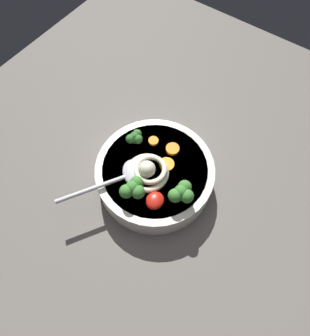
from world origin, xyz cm
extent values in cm
cube|color=#5B5651|center=(0.00, 0.00, 1.49)|extent=(109.03, 109.03, 2.98)
cylinder|color=silver|center=(0.02, 4.00, 5.76)|extent=(22.82, 22.82, 5.56)
cylinder|color=gold|center=(0.02, 4.00, 5.98)|extent=(20.08, 20.08, 5.12)
torus|color=beige|center=(-1.86, 4.43, 9.10)|extent=(8.14, 8.14, 1.12)
torus|color=beige|center=(-1.34, 4.08, 10.00)|extent=(8.72, 8.72, 1.01)
sphere|color=beige|center=(-1.86, 4.43, 10.56)|extent=(3.16, 3.16, 3.16)
ellipsoid|color=#B7B7BC|center=(-3.35, 6.13, 9.34)|extent=(6.92, 7.42, 1.60)
cylinder|color=#B7B7BC|center=(-9.70, 10.12, 9.34)|extent=(13.12, 8.67, 0.80)
ellipsoid|color=#B2190F|center=(-5.60, 0.32, 9.33)|extent=(3.51, 3.16, 1.58)
cylinder|color=#7A9E60|center=(-2.27, -3.14, 9.22)|extent=(1.27, 1.27, 1.36)
sphere|color=#38752D|center=(-2.27, -3.14, 11.15)|extent=(2.49, 2.49, 2.49)
sphere|color=#38752D|center=(-1.02, -3.14, 10.92)|extent=(2.49, 2.49, 2.49)
sphere|color=#38752D|center=(-3.40, -2.68, 11.03)|extent=(2.49, 2.49, 2.49)
sphere|color=#38752D|center=(-2.27, -4.38, 10.97)|extent=(2.49, 2.49, 2.49)
cylinder|color=#7A9E60|center=(2.46, 10.65, 9.03)|extent=(0.92, 0.92, 0.98)
sphere|color=#2D6628|center=(2.46, 10.65, 10.43)|extent=(1.80, 1.80, 1.80)
sphere|color=#2D6628|center=(3.36, 10.65, 10.26)|extent=(1.80, 1.80, 1.80)
sphere|color=#2D6628|center=(1.64, 10.98, 10.34)|extent=(1.80, 1.80, 1.80)
sphere|color=#2D6628|center=(2.46, 9.75, 10.29)|extent=(1.80, 1.80, 1.80)
cylinder|color=#7A9E60|center=(-6.53, 4.17, 9.22)|extent=(1.27, 1.27, 1.36)
sphere|color=#38752D|center=(-6.53, 4.17, 11.15)|extent=(2.49, 2.49, 2.49)
sphere|color=#38752D|center=(-5.28, 4.17, 10.92)|extent=(2.49, 2.49, 2.49)
sphere|color=#38752D|center=(-7.66, 4.62, 11.03)|extent=(2.49, 2.49, 2.49)
sphere|color=#38752D|center=(-6.53, 2.92, 10.96)|extent=(2.49, 2.49, 2.49)
cylinder|color=orange|center=(5.22, 3.53, 8.93)|extent=(2.64, 2.64, 0.77)
cylinder|color=orange|center=(4.62, 7.66, 8.83)|extent=(2.00, 2.00, 0.58)
cylinder|color=orange|center=(1.87, 2.61, 8.74)|extent=(2.92, 2.92, 0.40)
camera|label=1|loc=(-21.91, -11.71, 59.88)|focal=32.82mm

